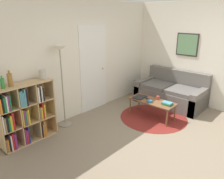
# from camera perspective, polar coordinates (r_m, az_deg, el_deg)

# --- Properties ---
(ground_plane) EXTENTS (14.00, 14.00, 0.00)m
(ground_plane) POSITION_cam_1_polar(r_m,az_deg,el_deg) (4.21, 15.15, -14.20)
(ground_plane) COLOR gray
(wall_back) EXTENTS (7.52, 0.11, 2.60)m
(wall_back) POSITION_cam_1_polar(r_m,az_deg,el_deg) (5.09, -7.25, 7.86)
(wall_back) COLOR silver
(wall_back) RESTS_ON ground_plane
(wall_right) EXTENTS (0.08, 5.29, 2.60)m
(wall_right) POSITION_cam_1_polar(r_m,az_deg,el_deg) (6.18, 16.80, 9.29)
(wall_right) COLOR silver
(wall_right) RESTS_ON ground_plane
(rug) EXTENTS (1.53, 1.53, 0.01)m
(rug) POSITION_cam_1_polar(r_m,az_deg,el_deg) (5.19, 10.73, -7.09)
(rug) COLOR maroon
(rug) RESTS_ON ground_plane
(bookshelf) EXTENTS (1.03, 0.34, 1.11)m
(bookshelf) POSITION_cam_1_polar(r_m,az_deg,el_deg) (4.28, -22.27, -6.07)
(bookshelf) COLOR tan
(bookshelf) RESTS_ON ground_plane
(floor_lamp) EXTENTS (0.27, 0.27, 1.70)m
(floor_lamp) POSITION_cam_1_polar(r_m,az_deg,el_deg) (4.43, -13.27, 7.03)
(floor_lamp) COLOR gray
(floor_lamp) RESTS_ON ground_plane
(couch) EXTENTS (0.91, 1.70, 0.87)m
(couch) POSITION_cam_1_polar(r_m,az_deg,el_deg) (5.99, 15.28, -0.93)
(couch) COLOR #66605B
(couch) RESTS_ON ground_plane
(coffee_table) EXTENTS (0.44, 1.06, 0.41)m
(coffee_table) POSITION_cam_1_polar(r_m,az_deg,el_deg) (5.06, 10.43, -3.33)
(coffee_table) COLOR brown
(coffee_table) RESTS_ON ground_plane
(laptop) EXTENTS (0.34, 0.26, 0.02)m
(laptop) POSITION_cam_1_polar(r_m,az_deg,el_deg) (5.19, 7.23, -1.95)
(laptop) COLOR black
(laptop) RESTS_ON coffee_table
(bowl) EXTENTS (0.12, 0.12, 0.05)m
(bowl) POSITION_cam_1_polar(r_m,az_deg,el_deg) (4.94, 9.80, -3.02)
(bowl) COLOR teal
(bowl) RESTS_ON coffee_table
(book_stack_on_table) EXTENTS (0.17, 0.22, 0.05)m
(book_stack_on_table) POSITION_cam_1_polar(r_m,az_deg,el_deg) (4.89, 14.21, -3.54)
(book_stack_on_table) COLOR teal
(book_stack_on_table) RESTS_ON coffee_table
(cup) EXTENTS (0.07, 0.07, 0.08)m
(cup) POSITION_cam_1_polar(r_m,az_deg,el_deg) (5.12, 11.89, -2.14)
(cup) COLOR #A33D33
(cup) RESTS_ON coffee_table
(remote) EXTENTS (0.11, 0.18, 0.02)m
(remote) POSITION_cam_1_polar(r_m,az_deg,el_deg) (5.08, 9.45, -2.54)
(remote) COLOR black
(remote) RESTS_ON coffee_table
(bottle_middle) EXTENTS (0.06, 0.06, 0.21)m
(bottle_middle) POSITION_cam_1_polar(r_m,az_deg,el_deg) (3.97, -26.71, 1.48)
(bottle_middle) COLOR #2D8438
(bottle_middle) RESTS_ON bookshelf
(bottle_right) EXTENTS (0.08, 0.08, 0.28)m
(bottle_right) POSITION_cam_1_polar(r_m,az_deg,el_deg) (4.02, -25.11, 2.33)
(bottle_right) COLOR olive
(bottle_right) RESTS_ON bookshelf
(vase_on_shelf) EXTENTS (0.13, 0.13, 0.18)m
(vase_on_shelf) POSITION_cam_1_polar(r_m,az_deg,el_deg) (4.27, -17.61, 3.80)
(vase_on_shelf) COLOR #B7B2A8
(vase_on_shelf) RESTS_ON bookshelf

